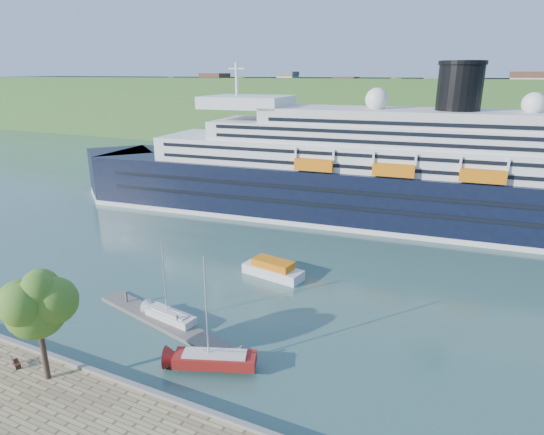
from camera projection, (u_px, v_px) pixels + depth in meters
The scene contains 10 objects.
ground at pixel (109, 385), 39.29m from camera, with size 400.00×400.00×0.00m, color #2F534C.
far_hillside at pixel (407, 114), 160.50m from camera, with size 400.00×50.00×24.00m, color #2E5321.
quay_coping at pixel (105, 375), 38.77m from camera, with size 220.00×0.50×0.30m, color slate.
cruise_ship at pixel (374, 144), 79.81m from camera, with size 123.54×17.99×27.74m, color black, non-canonical shape.
park_bench at pixel (16, 362), 40.07m from camera, with size 1.37×0.56×0.88m, color #412012, non-canonical shape.
promenade_tree at pixel (39, 323), 37.01m from camera, with size 6.45×6.45×10.69m, color #36641A, non-canonical shape.
floating_pontoon at pixel (164, 322), 48.80m from camera, with size 20.04×2.45×0.45m, color slate, non-canonical shape.
sailboat_white_near at pixel (168, 287), 47.67m from camera, with size 6.75×1.88×8.72m, color silver, non-canonical shape.
sailboat_red at pixel (213, 318), 39.69m from camera, with size 8.21×2.28×10.61m, color maroon, non-canonical shape.
tender_launch at pixel (273, 268), 59.98m from camera, with size 8.31×2.84×2.30m, color orange, non-canonical shape.
Camera 1 is at (26.93, -23.79, 25.76)m, focal length 30.00 mm.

